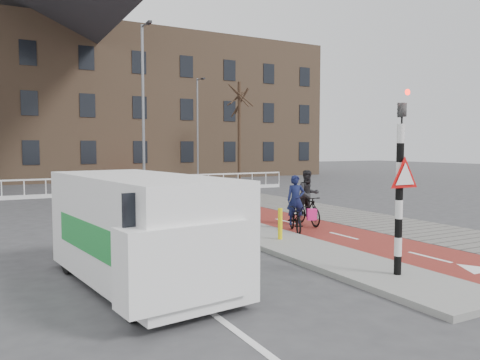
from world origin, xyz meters
name	(u,v)px	position (x,y,z in m)	size (l,w,h in m)	color
ground	(351,256)	(0.00, 0.00, 0.00)	(120.00, 120.00, 0.00)	#38383A
bike_lane	(222,206)	(1.50, 10.00, 0.01)	(2.50, 60.00, 0.01)	maroon
sidewalk	(276,202)	(4.30, 10.00, 0.01)	(3.00, 60.00, 0.01)	slate
curb_island	(244,230)	(-0.70, 4.00, 0.06)	(1.80, 16.00, 0.12)	gray
traffic_signal	(401,178)	(-0.60, -2.02, 1.99)	(0.80, 0.80, 3.68)	black
bollard	(280,224)	(-0.70, 1.97, 0.53)	(0.12, 0.12, 0.83)	yellow
cyclist_near	(296,213)	(0.59, 3.09, 0.58)	(1.17, 1.71, 1.72)	black
cyclist_far	(308,202)	(1.71, 4.00, 0.76)	(0.84, 1.71, 1.80)	black
van	(140,228)	(-5.05, 0.03, 1.08)	(2.53, 4.97, 2.04)	white
railing	(46,192)	(-5.00, 17.00, 0.31)	(28.00, 0.10, 0.99)	silver
townhouse_row	(50,81)	(-3.00, 32.00, 7.81)	(46.00, 10.00, 15.90)	#7F6047
tree_right	(239,132)	(9.40, 23.20, 3.76)	(0.26, 0.26, 7.51)	black
streetlight_near	(143,116)	(-1.43, 11.88, 3.94)	(0.12, 0.12, 7.89)	slate
streetlight_right	(198,132)	(5.16, 21.35, 3.62)	(0.12, 0.12, 7.24)	slate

